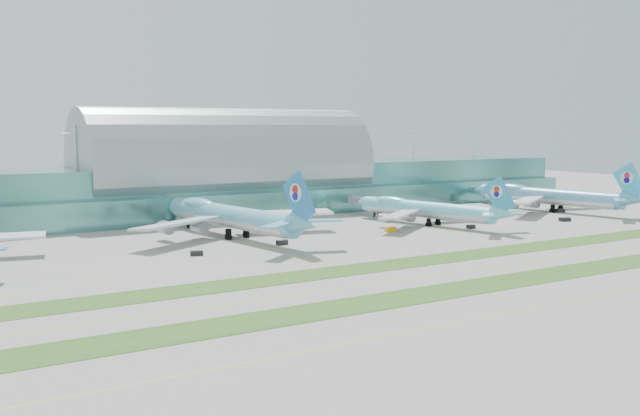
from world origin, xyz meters
TOP-DOWN VIEW (x-y plane):
  - ground at (0.00, 0.00)m, footprint 700.00×700.00m
  - terminal at (0.01, 128.79)m, footprint 340.00×69.10m
  - grass_strip_near at (0.00, -28.00)m, footprint 420.00×12.00m
  - grass_strip_far at (0.00, 2.00)m, footprint 420.00×12.00m
  - taxiline_a at (0.00, -48.00)m, footprint 420.00×0.35m
  - taxiline_b at (0.00, -14.00)m, footprint 420.00×0.35m
  - taxiline_c at (0.00, 18.00)m, footprint 420.00×0.35m
  - taxiline_d at (0.00, 40.00)m, footprint 420.00×0.35m
  - airliner_b at (-26.61, 68.05)m, footprint 73.56×84.14m
  - airliner_c at (46.16, 57.21)m, footprint 60.05×69.19m
  - airliner_d at (118.18, 62.86)m, footprint 69.21×79.37m
  - gse_c at (-48.78, 40.96)m, footprint 3.83×2.67m
  - gse_d at (-19.82, 44.78)m, footprint 3.48×2.06m
  - gse_e at (24.60, 49.07)m, footprint 3.81×2.16m
  - gse_f at (53.19, 40.42)m, footprint 3.08×2.23m
  - gse_g at (97.20, 36.24)m, footprint 4.55×3.21m
  - gse_h at (118.88, 56.37)m, footprint 3.94×2.78m

SIDE VIEW (x-z plane):
  - ground at x=0.00m, z-range 0.00..0.00m
  - taxiline_a at x=0.00m, z-range 0.00..0.01m
  - taxiline_b at x=0.00m, z-range 0.00..0.01m
  - taxiline_c at x=0.00m, z-range 0.00..0.01m
  - taxiline_d at x=0.00m, z-range 0.00..0.01m
  - grass_strip_near at x=0.00m, z-range 0.00..0.08m
  - grass_strip_far at x=0.00m, z-range 0.00..0.08m
  - gse_f at x=53.19m, z-range 0.00..1.39m
  - gse_c at x=-48.78m, z-range 0.00..1.41m
  - gse_g at x=97.20m, z-range 0.00..1.44m
  - gse_d at x=-19.82m, z-range 0.00..1.44m
  - gse_h at x=118.88m, z-range 0.00..1.49m
  - gse_e at x=24.60m, z-range 0.00..1.52m
  - airliner_c at x=46.16m, z-range -3.68..15.55m
  - airliner_d at x=118.18m, z-range -4.20..17.72m
  - airliner_b at x=-26.61m, z-range -4.44..18.74m
  - terminal at x=0.01m, z-range -3.77..32.23m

